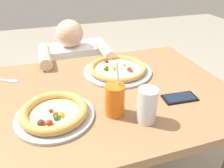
{
  "coord_description": "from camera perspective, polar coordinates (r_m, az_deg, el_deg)",
  "views": [
    {
      "loc": [
        -0.21,
        -0.84,
        1.3
      ],
      "look_at": [
        0.06,
        0.0,
        0.78
      ],
      "focal_mm": 35.0,
      "sensor_mm": 36.0,
      "label": 1
    }
  ],
  "objects": [
    {
      "name": "dining_table",
      "position": [
        1.09,
        -2.81,
        -7.03
      ],
      "size": [
        1.24,
        0.85,
        0.75
      ],
      "color": "#936D47",
      "rests_on": "ground"
    },
    {
      "name": "pizza_near",
      "position": [
        0.88,
        -14.79,
        -7.32
      ],
      "size": [
        0.31,
        0.31,
        0.05
      ],
      "color": "#B7B7BC",
      "rests_on": "dining_table"
    },
    {
      "name": "pizza_far",
      "position": [
        1.19,
        1.45,
        3.92
      ],
      "size": [
        0.37,
        0.37,
        0.04
      ],
      "color": "#B7B7BC",
      "rests_on": "dining_table"
    },
    {
      "name": "drink_cup_colored",
      "position": [
        0.85,
        0.76,
        -4.16
      ],
      "size": [
        0.08,
        0.08,
        0.23
      ],
      "color": "orange",
      "rests_on": "dining_table"
    },
    {
      "name": "water_cup_clear",
      "position": [
        0.82,
        9.13,
        -5.36
      ],
      "size": [
        0.07,
        0.07,
        0.14
      ],
      "color": "silver",
      "rests_on": "dining_table"
    },
    {
      "name": "fork",
      "position": [
        1.25,
        -26.86,
        0.95
      ],
      "size": [
        0.19,
        0.11,
        0.0
      ],
      "color": "silver",
      "rests_on": "dining_table"
    },
    {
      "name": "cell_phone",
      "position": [
        1.02,
        17.26,
        -3.45
      ],
      "size": [
        0.15,
        0.08,
        0.01
      ],
      "color": "black",
      "rests_on": "dining_table"
    },
    {
      "name": "diner_seated",
      "position": [
        1.74,
        -9.63,
        -0.75
      ],
      "size": [
        0.44,
        0.54,
        0.93
      ],
      "color": "#333847",
      "rests_on": "ground"
    }
  ]
}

